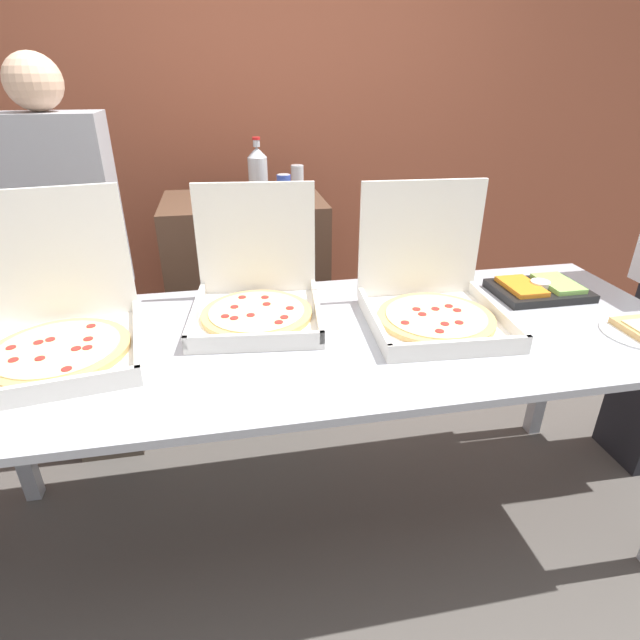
{
  "coord_description": "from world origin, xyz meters",
  "views": [
    {
      "loc": [
        -0.27,
        -1.41,
        1.65
      ],
      "look_at": [
        0.0,
        0.0,
        0.94
      ],
      "focal_mm": 28.0,
      "sensor_mm": 36.0,
      "label": 1
    }
  ],
  "objects": [
    {
      "name": "soda_can_silver",
      "position": [
        0.11,
        1.22,
        1.16
      ],
      "size": [
        0.07,
        0.07,
        0.12
      ],
      "color": "silver",
      "rests_on": "sideboard_podium"
    },
    {
      "name": "soda_can_colored",
      "position": [
        0.01,
        0.98,
        1.16
      ],
      "size": [
        0.07,
        0.07,
        0.12
      ],
      "color": "#334CB2",
      "rests_on": "sideboard_podium"
    },
    {
      "name": "pizza_box_near_left",
      "position": [
        -0.8,
        0.05,
        0.97
      ],
      "size": [
        0.53,
        0.54,
        0.46
      ],
      "rotation": [
        0.0,
        0.0,
        0.14
      ],
      "color": "silver",
      "rests_on": "buffet_table"
    },
    {
      "name": "ground_plane",
      "position": [
        0.0,
        0.0,
        0.0
      ],
      "size": [
        16.0,
        16.0,
        0.0
      ],
      "primitive_type": "plane",
      "color": "#514C47"
    },
    {
      "name": "brick_wall_behind",
      "position": [
        0.0,
        1.7,
        1.4
      ],
      "size": [
        10.0,
        0.06,
        2.8
      ],
      "color": "#9E5138",
      "rests_on": "ground_plane"
    },
    {
      "name": "veggie_tray",
      "position": [
        0.89,
        0.16,
        0.91
      ],
      "size": [
        0.34,
        0.24,
        0.05
      ],
      "color": "black",
      "rests_on": "buffet_table"
    },
    {
      "name": "sideboard_podium",
      "position": [
        -0.18,
        1.06,
        0.55
      ],
      "size": [
        0.78,
        0.54,
        1.1
      ],
      "color": "#4C3323",
      "rests_on": "ground_plane"
    },
    {
      "name": "pizza_box_far_right",
      "position": [
        0.39,
        0.04,
        0.97
      ],
      "size": [
        0.47,
        0.48,
        0.44
      ],
      "rotation": [
        0.0,
        0.0,
        -0.06
      ],
      "color": "silver",
      "rests_on": "buffet_table"
    },
    {
      "name": "buffet_table",
      "position": [
        0.0,
        0.0,
        0.79
      ],
      "size": [
        2.47,
        0.89,
        0.89
      ],
      "color": "#A8AAB2",
      "rests_on": "ground_plane"
    },
    {
      "name": "pizza_box_far_left",
      "position": [
        -0.19,
        0.18,
        0.96
      ],
      "size": [
        0.47,
        0.49,
        0.43
      ],
      "rotation": [
        0.0,
        0.0,
        -0.11
      ],
      "color": "silver",
      "rests_on": "buffet_table"
    },
    {
      "name": "person_guest_plaid",
      "position": [
        -0.89,
        0.67,
        0.9
      ],
      "size": [
        0.4,
        0.22,
        1.72
      ],
      "rotation": [
        0.0,
        0.0,
        3.14
      ],
      "color": "#473D33",
      "rests_on": "ground_plane"
    },
    {
      "name": "soda_bottle",
      "position": [
        -0.1,
        1.1,
        1.22
      ],
      "size": [
        0.09,
        0.09,
        0.28
      ],
      "color": "#B7BCC1",
      "rests_on": "sideboard_podium"
    }
  ]
}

